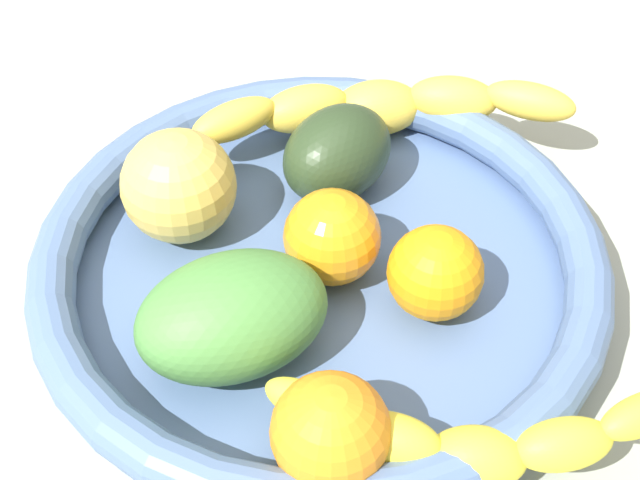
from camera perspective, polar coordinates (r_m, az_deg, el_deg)
kitchen_counter at (r=60.33cm, az=0.00°, el=-4.33°), size 120.00×120.00×3.00cm
fruit_bowl at (r=57.24cm, az=0.00°, el=-1.71°), size 36.25×36.25×5.05cm
banana_draped_left at (r=65.84cm, az=3.81°, el=8.41°), size 9.69×27.72×5.07cm
banana_draped_right at (r=48.21cm, az=9.87°, el=-12.24°), size 9.44×22.00×4.24cm
orange_front at (r=54.14cm, az=7.31°, el=-2.07°), size 5.85×5.85×5.85cm
orange_mid_left at (r=46.83cm, az=0.68°, el=-12.03°), size 6.29×6.29×6.29cm
orange_mid_right at (r=55.36cm, az=0.85°, el=-0.03°), size 6.10×6.10×6.10cm
avocado_dark at (r=61.20cm, az=1.10°, el=5.49°), size 9.77×10.43×6.32cm
apple_yellow at (r=58.59cm, az=-8.93°, el=3.40°), size 7.50×7.50×7.50cm
mango_green at (r=51.22cm, az=-5.57°, el=-4.81°), size 9.15×12.02×6.71cm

